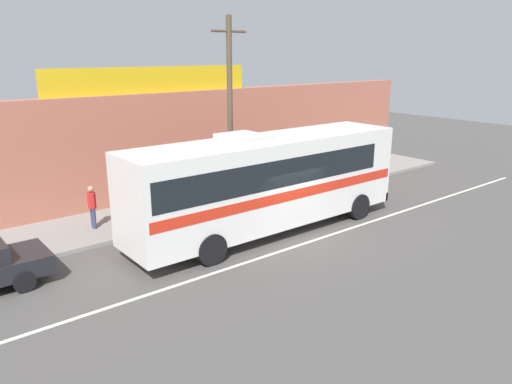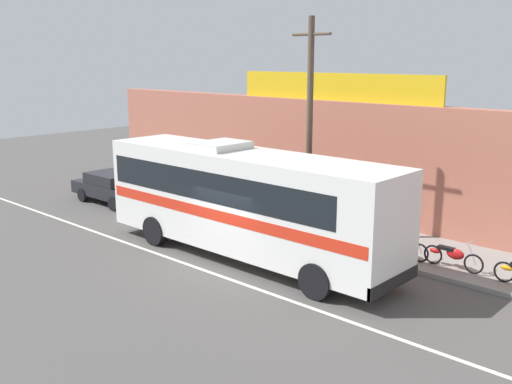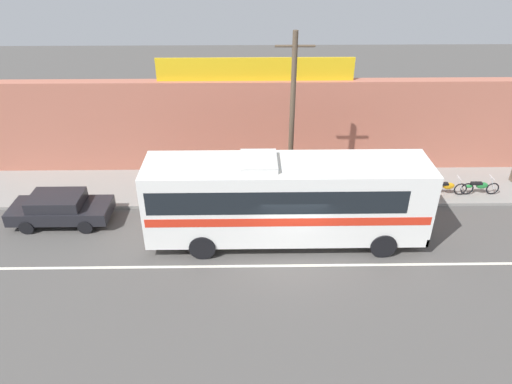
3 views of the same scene
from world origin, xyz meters
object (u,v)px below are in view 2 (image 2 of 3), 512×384
(parked_car, at_px, (112,187))
(utility_pole, at_px, (309,127))
(intercity_bus, at_px, (243,197))
(motorcycle_blue, at_px, (452,255))
(motorcycle_orange, at_px, (402,245))
(pedestrian_near_shop, at_px, (225,185))

(parked_car, distance_m, utility_pole, 10.75)
(intercity_bus, xyz_separation_m, motorcycle_blue, (5.73, 3.30, -1.50))
(intercity_bus, bearing_deg, motorcycle_blue, 29.89)
(motorcycle_orange, relative_size, pedestrian_near_shop, 1.13)
(utility_pole, xyz_separation_m, motorcycle_orange, (3.64, 0.28, -3.57))
(intercity_bus, relative_size, pedestrian_near_shop, 6.84)
(utility_pole, xyz_separation_m, pedestrian_near_shop, (-5.49, 1.20, -3.06))
(parked_car, relative_size, utility_pole, 0.55)
(intercity_bus, distance_m, pedestrian_near_shop, 6.55)
(intercity_bus, xyz_separation_m, utility_pole, (0.45, 2.87, 2.07))
(motorcycle_orange, bearing_deg, motorcycle_blue, 4.85)
(motorcycle_blue, height_order, motorcycle_orange, same)
(parked_car, bearing_deg, pedestrian_near_shop, 30.06)
(intercity_bus, distance_m, motorcycle_orange, 5.38)
(parked_car, relative_size, motorcycle_orange, 2.32)
(intercity_bus, height_order, parked_car, intercity_bus)
(pedestrian_near_shop, bearing_deg, parked_car, -149.94)
(parked_car, bearing_deg, motorcycle_orange, 7.26)
(intercity_bus, relative_size, utility_pole, 1.44)
(utility_pole, bearing_deg, motorcycle_blue, 4.59)
(parked_car, bearing_deg, utility_pole, 8.26)
(intercity_bus, relative_size, motorcycle_orange, 6.04)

